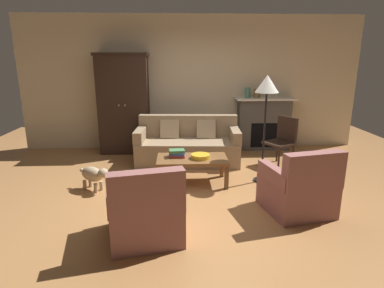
% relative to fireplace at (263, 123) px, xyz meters
% --- Properties ---
extents(ground_plane, '(9.60, 9.60, 0.00)m').
position_rel_fireplace_xyz_m(ground_plane, '(-1.55, -2.30, -0.57)').
color(ground_plane, '#B27A47').
extents(back_wall, '(7.20, 0.10, 2.80)m').
position_rel_fireplace_xyz_m(back_wall, '(-1.55, 0.25, 0.83)').
color(back_wall, beige).
rests_on(back_wall, ground).
extents(fireplace, '(1.26, 0.48, 1.12)m').
position_rel_fireplace_xyz_m(fireplace, '(0.00, 0.00, 0.00)').
color(fireplace, '#4C4947').
rests_on(fireplace, ground).
extents(armoire, '(1.06, 0.57, 2.03)m').
position_rel_fireplace_xyz_m(armoire, '(-2.95, -0.08, 0.45)').
color(armoire, black).
rests_on(armoire, ground).
extents(couch, '(1.96, 0.96, 0.86)m').
position_rel_fireplace_xyz_m(couch, '(-1.66, -0.84, -0.25)').
color(couch, '#937A5B').
rests_on(couch, ground).
extents(coffee_table, '(1.10, 0.60, 0.42)m').
position_rel_fireplace_xyz_m(coffee_table, '(-1.63, -1.93, -0.20)').
color(coffee_table, brown).
rests_on(coffee_table, ground).
extents(fruit_bowl, '(0.29, 0.29, 0.07)m').
position_rel_fireplace_xyz_m(fruit_bowl, '(-1.50, -1.96, -0.12)').
color(fruit_bowl, gold).
rests_on(fruit_bowl, coffee_table).
extents(book_stack, '(0.26, 0.20, 0.12)m').
position_rel_fireplace_xyz_m(book_stack, '(-1.87, -1.86, -0.09)').
color(book_stack, '#B73833').
rests_on(book_stack, coffee_table).
extents(mantel_vase_jade, '(0.12, 0.12, 0.21)m').
position_rel_fireplace_xyz_m(mantel_vase_jade, '(-0.38, -0.02, 0.66)').
color(mantel_vase_jade, slate).
rests_on(mantel_vase_jade, fireplace).
extents(mantel_vase_bronze, '(0.14, 0.14, 0.18)m').
position_rel_fireplace_xyz_m(mantel_vase_bronze, '(-0.18, -0.02, 0.64)').
color(mantel_vase_bronze, olive).
rests_on(mantel_vase_bronze, fireplace).
extents(armchair_near_left, '(0.91, 0.91, 0.88)m').
position_rel_fireplace_xyz_m(armchair_near_left, '(-2.22, -3.52, -0.25)').
color(armchair_near_left, '#935B56').
rests_on(armchair_near_left, ground).
extents(armchair_near_right, '(0.91, 0.91, 0.88)m').
position_rel_fireplace_xyz_m(armchair_near_right, '(-0.32, -2.98, -0.25)').
color(armchair_near_right, '#935B56').
rests_on(armchair_near_right, ground).
extents(side_chair_wooden, '(0.60, 0.60, 0.90)m').
position_rel_fireplace_xyz_m(side_chair_wooden, '(0.06, -1.12, -0.06)').
color(side_chair_wooden, black).
rests_on(side_chair_wooden, ground).
extents(floor_lamp, '(0.36, 0.36, 1.69)m').
position_rel_fireplace_xyz_m(floor_lamp, '(-0.50, -1.89, 0.89)').
color(floor_lamp, black).
rests_on(floor_lamp, ground).
extents(dog, '(0.49, 0.41, 0.39)m').
position_rel_fireplace_xyz_m(dog, '(-3.12, -2.15, -0.32)').
color(dog, tan).
rests_on(dog, ground).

